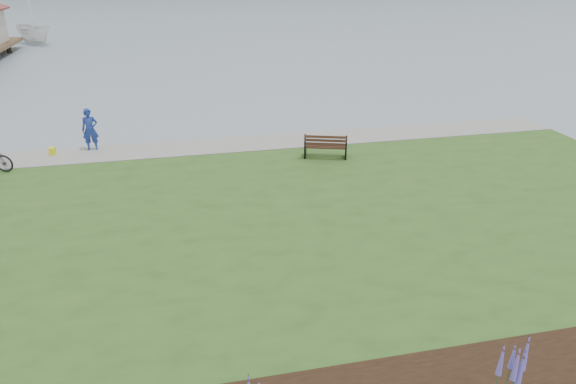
% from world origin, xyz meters
% --- Properties ---
extents(ground, '(600.00, 600.00, 0.00)m').
position_xyz_m(ground, '(0.00, 0.00, 0.00)').
color(ground, slate).
rests_on(ground, ground).
extents(lawn, '(34.00, 20.00, 0.40)m').
position_xyz_m(lawn, '(0.00, -2.00, 0.20)').
color(lawn, '#2A4E1B').
rests_on(lawn, ground).
extents(shoreline_path, '(34.00, 2.20, 0.03)m').
position_xyz_m(shoreline_path, '(0.00, 6.90, 0.42)').
color(shoreline_path, gray).
rests_on(shoreline_path, lawn).
extents(park_bench, '(1.91, 1.24, 1.10)m').
position_xyz_m(park_bench, '(4.82, 4.31, 0.95)').
color(park_bench, black).
rests_on(park_bench, lawn).
extents(person, '(0.84, 0.61, 2.19)m').
position_xyz_m(person, '(-4.93, 7.50, 1.50)').
color(person, navy).
rests_on(person, lawn).
extents(sailboat, '(13.33, 13.35, 24.70)m').
position_xyz_m(sailboat, '(-15.29, 45.85, 0.00)').
color(sailboat, silver).
rests_on(sailboat, ground).
extents(pannier, '(0.25, 0.35, 0.34)m').
position_xyz_m(pannier, '(-6.55, 7.20, 0.57)').
color(pannier, yellow).
rests_on(pannier, lawn).
extents(echium_1, '(0.62, 0.62, 2.07)m').
position_xyz_m(echium_1, '(4.08, -9.58, 1.32)').
color(echium_1, '#163B15').
rests_on(echium_1, garden_bed).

